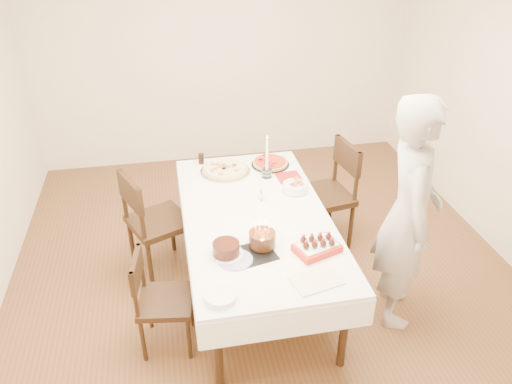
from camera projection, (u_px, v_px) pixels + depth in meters
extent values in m
plane|color=brown|center=(266.00, 277.00, 4.47)|extent=(5.00, 5.00, 0.00)
cube|color=#F2E2CB|center=(223.00, 53.00, 5.89)|extent=(4.50, 0.04, 2.70)
cube|color=white|center=(256.00, 252.00, 4.17)|extent=(1.27, 2.20, 0.75)
imported|color=beige|center=(408.00, 215.00, 3.66)|extent=(0.63, 0.78, 1.85)
cylinder|color=beige|center=(225.00, 170.00, 4.59)|extent=(0.56, 0.56, 0.04)
cylinder|color=red|center=(270.00, 163.00, 4.71)|extent=(0.39, 0.39, 0.04)
cube|color=#B21E1E|center=(289.00, 177.00, 4.51)|extent=(0.23, 0.23, 0.01)
cylinder|color=white|center=(295.00, 187.00, 4.27)|extent=(0.25, 0.25, 0.07)
cylinder|color=white|center=(267.00, 156.00, 4.41)|extent=(0.12, 0.12, 0.42)
cylinder|color=black|center=(201.00, 159.00, 4.72)|extent=(0.07, 0.07, 0.10)
cylinder|color=#34150D|center=(226.00, 249.00, 3.51)|extent=(0.27, 0.27, 0.10)
cube|color=black|center=(256.00, 254.00, 3.55)|extent=(0.31, 0.31, 0.01)
cylinder|color=#3C2010|center=(262.00, 235.00, 3.57)|extent=(0.20, 0.20, 0.17)
cube|color=beige|center=(316.00, 281.00, 3.29)|extent=(0.37, 0.29, 0.03)
cylinder|color=white|center=(220.00, 296.00, 3.13)|extent=(0.25, 0.25, 0.04)
cylinder|color=white|center=(235.00, 260.00, 3.48)|extent=(0.27, 0.27, 0.01)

